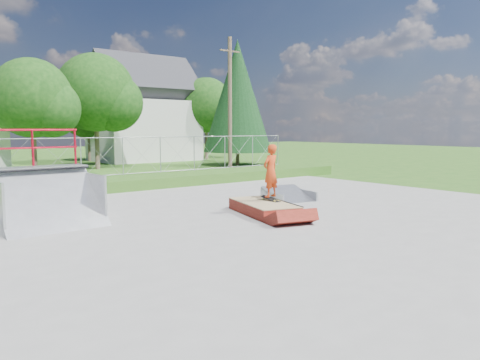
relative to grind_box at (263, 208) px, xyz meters
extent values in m
plane|color=#295C1A|center=(-0.24, -0.70, -0.20)|extent=(120.00, 120.00, 0.00)
cube|color=gray|center=(-0.24, -0.70, -0.18)|extent=(20.00, 16.00, 0.04)
cube|color=#295C1A|center=(-0.24, 8.80, 0.05)|extent=(24.00, 3.00, 0.50)
cube|color=maroon|center=(0.00, 0.00, -0.01)|extent=(1.94, 2.91, 0.37)
cube|color=tan|center=(0.00, 0.00, 0.19)|extent=(1.97, 2.94, 0.03)
cube|color=black|center=(0.36, 0.08, 0.24)|extent=(0.27, 0.81, 0.13)
imported|color=red|center=(0.36, 0.08, 1.09)|extent=(0.68, 0.51, 1.69)
cube|color=silver|center=(8.76, 25.30, 2.30)|extent=(8.00, 6.00, 5.00)
cube|color=#313237|center=(8.76, 25.30, 5.70)|extent=(8.40, 6.08, 6.08)
cylinder|color=brown|center=(7.26, 11.30, 3.80)|extent=(0.24, 0.24, 8.00)
cylinder|color=brown|center=(-2.24, 17.30, 1.02)|extent=(0.30, 0.30, 2.45)
sphere|color=#113B10|center=(-2.24, 17.30, 4.21)|extent=(4.48, 4.48, 4.48)
sphere|color=#113B10|center=(-1.40, 16.74, 3.65)|extent=(3.36, 3.36, 3.36)
cylinder|color=brown|center=(2.26, 19.30, 1.20)|extent=(0.30, 0.30, 2.80)
sphere|color=#113B10|center=(2.26, 19.30, 4.84)|extent=(5.12, 5.12, 5.12)
sphere|color=#113B10|center=(3.22, 18.66, 4.20)|extent=(3.84, 3.84, 3.84)
cylinder|color=brown|center=(13.76, 23.30, 1.11)|extent=(0.30, 0.30, 2.62)
sphere|color=#113B10|center=(13.76, 23.30, 4.52)|extent=(4.80, 4.80, 4.80)
sphere|color=#113B10|center=(14.66, 22.70, 3.92)|extent=(3.60, 3.60, 3.60)
cylinder|color=brown|center=(4.76, 27.30, 0.85)|extent=(0.30, 0.30, 2.10)
sphere|color=#113B10|center=(4.76, 27.30, 3.58)|extent=(3.84, 3.84, 3.84)
sphere|color=#113B10|center=(5.48, 26.82, 3.10)|extent=(2.88, 2.88, 2.88)
cylinder|color=brown|center=(11.76, 16.30, 0.40)|extent=(0.28, 0.28, 1.20)
cone|color=black|center=(11.76, 16.30, 4.85)|extent=(5.04, 5.04, 8.10)
camera|label=1|loc=(-9.62, -10.92, 2.50)|focal=35.00mm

